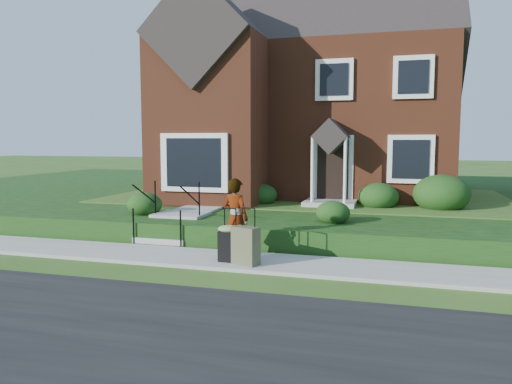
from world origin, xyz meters
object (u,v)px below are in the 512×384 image
(woman, at_px, (236,218))
(front_steps, at_px, (174,223))
(suitcase_black, at_px, (229,241))
(suitcase_olive, at_px, (246,246))

(woman, bearing_deg, front_steps, -15.58)
(suitcase_black, bearing_deg, front_steps, 141.90)
(suitcase_black, bearing_deg, suitcase_olive, -12.52)
(suitcase_black, height_order, suitcase_olive, suitcase_olive)
(suitcase_black, xyz_separation_m, suitcase_olive, (0.42, -0.13, -0.05))
(woman, bearing_deg, suitcase_olive, 148.37)
(front_steps, bearing_deg, suitcase_black, -42.56)
(woman, xyz_separation_m, suitcase_black, (-0.03, -0.39, -0.44))
(front_steps, distance_m, suitcase_olive, 3.52)
(front_steps, relative_size, suitcase_olive, 1.67)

